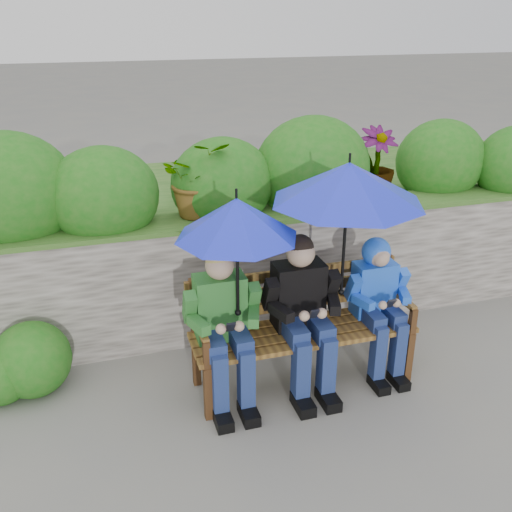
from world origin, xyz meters
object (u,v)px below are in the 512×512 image
object	(u,v)px
boy_middle	(303,308)
umbrella_left	(237,218)
boy_right	(379,296)
boy_left	(224,321)
park_bench	(300,320)
umbrella_right	(348,183)

from	to	relation	value
boy_middle	umbrella_left	bearing A→B (deg)	-177.23
boy_middle	umbrella_left	xyz separation A→B (m)	(-0.48, -0.02, 0.72)
boy_right	umbrella_left	xyz separation A→B (m)	(-1.08, -0.05, 0.73)
boy_left	boy_right	world-z (taller)	boy_left
park_bench	boy_middle	xyz separation A→B (m)	(-0.01, -0.08, 0.14)
boy_right	boy_left	bearing A→B (deg)	-179.05
boy_middle	boy_right	size ratio (longest dim) A/B	1.10
boy_middle	umbrella_left	size ratio (longest dim) A/B	1.29
boy_right	umbrella_right	distance (m)	0.93
boy_middle	boy_right	world-z (taller)	boy_middle
boy_right	umbrella_right	world-z (taller)	umbrella_right
umbrella_right	park_bench	bearing A→B (deg)	168.37
park_bench	umbrella_right	bearing A→B (deg)	-11.63
park_bench	boy_right	bearing A→B (deg)	-5.46
boy_middle	umbrella_right	size ratio (longest dim) A/B	1.09
umbrella_right	umbrella_left	bearing A→B (deg)	-176.78
park_bench	boy_left	world-z (taller)	boy_left
boy_left	boy_middle	world-z (taller)	boy_middle
boy_right	umbrella_right	bearing A→B (deg)	-179.68
umbrella_left	boy_left	bearing A→B (deg)	164.74
park_bench	umbrella_left	world-z (taller)	umbrella_left
boy_middle	umbrella_left	distance (m)	0.87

